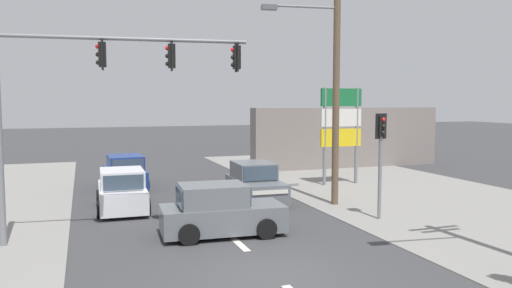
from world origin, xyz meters
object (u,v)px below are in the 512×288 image
object	(u,v)px
traffic_signal_mast	(90,87)
hatchback_receding_far	(255,183)
pedestal_signal_right_kerb	(381,148)
hatchback_oncoming_near	(122,191)
hatchback_crossing_left	(125,173)
utility_pole_midground_right	(333,60)
shopping_plaza_sign	(341,122)
hatchback_kerbside_parked	(220,212)

from	to	relation	value
traffic_signal_mast	hatchback_receding_far	bearing A→B (deg)	32.12
pedestal_signal_right_kerb	hatchback_oncoming_near	world-z (taller)	pedestal_signal_right_kerb
pedestal_signal_right_kerb	hatchback_crossing_left	bearing A→B (deg)	129.86
utility_pole_midground_right	shopping_plaza_sign	xyz separation A→B (m)	(2.63, 4.11, -2.54)
hatchback_kerbside_parked	traffic_signal_mast	bearing A→B (deg)	170.40
traffic_signal_mast	hatchback_crossing_left	xyz separation A→B (m)	(1.53, 8.60, -3.65)
hatchback_receding_far	hatchback_crossing_left	size ratio (longest dim) A/B	1.00
hatchback_oncoming_near	hatchback_receding_far	bearing A→B (deg)	0.63
traffic_signal_mast	hatchback_crossing_left	size ratio (longest dim) A/B	1.86
hatchback_kerbside_parked	hatchback_oncoming_near	xyz separation A→B (m)	(-2.48, 4.42, 0.00)
utility_pole_midground_right	hatchback_oncoming_near	distance (m)	9.19
hatchback_oncoming_near	pedestal_signal_right_kerb	bearing A→B (deg)	-28.02
pedestal_signal_right_kerb	hatchback_kerbside_parked	bearing A→B (deg)	-178.62
hatchback_kerbside_parked	hatchback_oncoming_near	distance (m)	5.07
hatchback_receding_far	hatchback_oncoming_near	size ratio (longest dim) A/B	1.01
traffic_signal_mast	hatchback_oncoming_near	bearing A→B (deg)	74.68
traffic_signal_mast	hatchback_receding_far	size ratio (longest dim) A/B	1.86
utility_pole_midground_right	hatchback_receding_far	size ratio (longest dim) A/B	2.79
pedestal_signal_right_kerb	hatchback_receding_far	size ratio (longest dim) A/B	0.96
traffic_signal_mast	pedestal_signal_right_kerb	bearing A→B (deg)	-2.91
shopping_plaza_sign	hatchback_oncoming_near	distance (m)	10.82
pedestal_signal_right_kerb	hatchback_kerbside_parked	world-z (taller)	pedestal_signal_right_kerb
pedestal_signal_right_kerb	utility_pole_midground_right	bearing A→B (deg)	98.31
hatchback_oncoming_near	traffic_signal_mast	bearing A→B (deg)	-105.32
hatchback_receding_far	hatchback_kerbside_parked	bearing A→B (deg)	-120.61
pedestal_signal_right_kerb	hatchback_receding_far	distance (m)	5.50
utility_pole_midground_right	shopping_plaza_sign	distance (m)	5.49
utility_pole_midground_right	pedestal_signal_right_kerb	xyz separation A→B (m)	(0.39, -2.67, -3.10)
pedestal_signal_right_kerb	hatchback_oncoming_near	size ratio (longest dim) A/B	0.97
hatchback_kerbside_parked	hatchback_receding_far	distance (m)	5.20
hatchback_crossing_left	traffic_signal_mast	bearing A→B (deg)	-100.10
hatchback_receding_far	shopping_plaza_sign	bearing A→B (deg)	25.26
hatchback_kerbside_parked	hatchback_oncoming_near	world-z (taller)	same
hatchback_crossing_left	shopping_plaza_sign	bearing A→B (deg)	-13.14
pedestal_signal_right_kerb	hatchback_oncoming_near	bearing A→B (deg)	151.98
hatchback_kerbside_parked	hatchback_crossing_left	world-z (taller)	same
pedestal_signal_right_kerb	hatchback_oncoming_near	xyz separation A→B (m)	(-8.05, 4.28, -1.71)
utility_pole_midground_right	hatchback_crossing_left	xyz separation A→B (m)	(-7.17, 6.39, -4.82)
utility_pole_midground_right	hatchback_kerbside_parked	bearing A→B (deg)	-151.59
hatchback_receding_far	hatchback_oncoming_near	world-z (taller)	same
utility_pole_midground_right	hatchback_oncoming_near	world-z (taller)	utility_pole_midground_right
utility_pole_midground_right	shopping_plaza_sign	size ratio (longest dim) A/B	2.24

